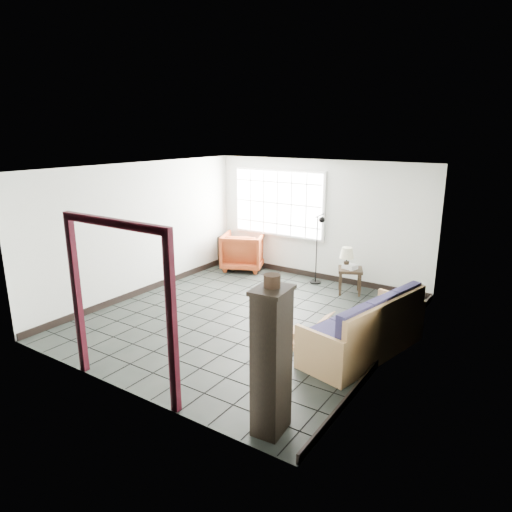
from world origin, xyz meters
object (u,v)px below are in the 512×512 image
Objects in this scene: armchair at (243,249)px; tall_shelf at (271,361)px; side_table at (350,273)px; futon_sofa at (367,333)px.

tall_shelf is (3.73, -4.80, 0.36)m from armchair.
tall_shelf is at bearing 105.01° from armchair.
side_table is 4.73m from tall_shelf.
tall_shelf reaches higher than armchair.
tall_shelf is (0.98, -4.61, 0.41)m from side_table.
side_table is at bearing 96.86° from tall_shelf.
tall_shelf is at bearing -83.24° from futon_sofa.
armchair is 6.09m from tall_shelf.
futon_sofa is 2.34m from tall_shelf.
side_table is (-1.22, 2.33, 0.08)m from futon_sofa.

